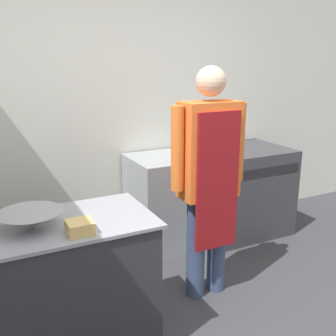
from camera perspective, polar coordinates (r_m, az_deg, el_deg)
wall_back at (r=3.79m, az=-8.24°, el=9.09°), size 8.00×0.05×2.70m
prep_counter at (r=2.50m, az=-18.53°, el=-17.43°), size 1.38×0.61×0.88m
stove at (r=4.17m, az=10.54°, el=-3.15°), size 0.89×0.73×0.91m
fridge_unit at (r=3.82m, az=-0.29°, el=-4.78°), size 0.65×0.63×0.88m
person_cook at (r=2.84m, az=5.96°, el=-0.67°), size 0.60×0.24×1.72m
mixing_bowl at (r=2.28m, az=-19.34°, el=-7.08°), size 0.35×0.35×0.09m
plastic_tub at (r=2.15m, az=-12.68°, el=-8.37°), size 0.13×0.13×0.07m
stock_pot at (r=4.01m, az=7.54°, el=5.03°), size 0.30×0.30×0.27m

